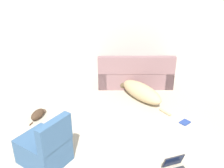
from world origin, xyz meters
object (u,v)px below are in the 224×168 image
object	(u,v)px
book_blue	(185,122)
side_chair	(45,148)
couch	(135,74)
dog	(140,91)
cat	(38,114)
laptop_open	(175,166)

from	to	relation	value
book_blue	side_chair	world-z (taller)	side_chair
couch	dog	distance (m)	0.78
book_blue	side_chair	bearing A→B (deg)	-154.52
book_blue	cat	bearing A→B (deg)	178.18
dog	book_blue	bearing A→B (deg)	-177.88
couch	laptop_open	bearing A→B (deg)	96.05
cat	dog	bearing A→B (deg)	-49.13
side_chair	couch	bearing A→B (deg)	-175.25
book_blue	couch	bearing A→B (deg)	116.54
couch	dog	world-z (taller)	couch
laptop_open	side_chair	bearing A→B (deg)	155.91
couch	laptop_open	distance (m)	3.02
side_chair	laptop_open	bearing A→B (deg)	118.43
couch	side_chair	bearing A→B (deg)	60.53
laptop_open	cat	bearing A→B (deg)	130.57
book_blue	dog	bearing A→B (deg)	129.45
laptop_open	side_chair	xyz separation A→B (m)	(-1.91, 0.12, 0.19)
cat	side_chair	size ratio (longest dim) A/B	0.58
laptop_open	book_blue	xyz separation A→B (m)	(0.44, 1.23, -0.06)
couch	book_blue	xyz separation A→B (m)	(0.87, -1.75, -0.26)
book_blue	laptop_open	bearing A→B (deg)	-109.47
cat	side_chair	xyz separation A→B (m)	(0.50, -1.21, 0.19)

